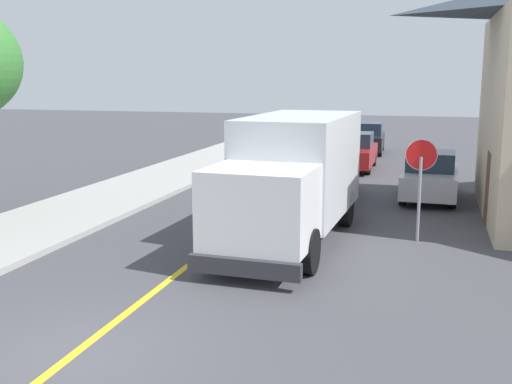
{
  "coord_description": "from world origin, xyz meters",
  "views": [
    {
      "loc": [
        5.11,
        -7.69,
        4.22
      ],
      "look_at": [
        1.06,
        6.64,
        1.4
      ],
      "focal_mm": 43.12,
      "sensor_mm": 36.0,
      "label": 1
    }
  ],
  "objects_px": {
    "parked_car_near": "(326,175)",
    "stop_sign": "(421,170)",
    "parked_car_far": "(367,139)",
    "parked_car_mid": "(354,152)",
    "box_truck": "(293,173)",
    "parked_van_across": "(430,176)"
  },
  "relations": [
    {
      "from": "box_truck",
      "to": "parked_car_far",
      "type": "height_order",
      "value": "box_truck"
    },
    {
      "from": "parked_car_mid",
      "to": "parked_car_far",
      "type": "height_order",
      "value": "same"
    },
    {
      "from": "parked_car_mid",
      "to": "parked_van_across",
      "type": "distance_m",
      "value": 7.07
    },
    {
      "from": "parked_car_mid",
      "to": "parked_van_across",
      "type": "bearing_deg",
      "value": -61.47
    },
    {
      "from": "parked_van_across",
      "to": "stop_sign",
      "type": "relative_size",
      "value": 1.68
    },
    {
      "from": "parked_car_near",
      "to": "parked_van_across",
      "type": "relative_size",
      "value": 1.01
    },
    {
      "from": "parked_car_near",
      "to": "parked_van_across",
      "type": "height_order",
      "value": "same"
    },
    {
      "from": "parked_car_far",
      "to": "stop_sign",
      "type": "xyz_separation_m",
      "value": [
        3.17,
        -18.38,
        1.06
      ]
    },
    {
      "from": "parked_car_far",
      "to": "parked_car_mid",
      "type": "bearing_deg",
      "value": -89.56
    },
    {
      "from": "parked_car_near",
      "to": "box_truck",
      "type": "bearing_deg",
      "value": -89.15
    },
    {
      "from": "parked_car_mid",
      "to": "parked_car_far",
      "type": "bearing_deg",
      "value": 90.44
    },
    {
      "from": "box_truck",
      "to": "parked_car_mid",
      "type": "height_order",
      "value": "box_truck"
    },
    {
      "from": "parked_van_across",
      "to": "stop_sign",
      "type": "bearing_deg",
      "value": -92.54
    },
    {
      "from": "parked_van_across",
      "to": "parked_car_far",
      "type": "bearing_deg",
      "value": 105.29
    },
    {
      "from": "box_truck",
      "to": "parked_car_near",
      "type": "xyz_separation_m",
      "value": [
        -0.09,
        5.87,
        -0.97
      ]
    },
    {
      "from": "parked_car_mid",
      "to": "stop_sign",
      "type": "xyz_separation_m",
      "value": [
        3.12,
        -12.05,
        1.06
      ]
    },
    {
      "from": "box_truck",
      "to": "stop_sign",
      "type": "xyz_separation_m",
      "value": [
        3.14,
        0.82,
        0.09
      ]
    },
    {
      "from": "parked_car_near",
      "to": "stop_sign",
      "type": "relative_size",
      "value": 1.69
    },
    {
      "from": "parked_car_far",
      "to": "parked_car_near",
      "type": "bearing_deg",
      "value": -90.26
    },
    {
      "from": "parked_car_near",
      "to": "parked_van_across",
      "type": "bearing_deg",
      "value": 12.8
    },
    {
      "from": "parked_car_far",
      "to": "box_truck",
      "type": "bearing_deg",
      "value": -89.92
    },
    {
      "from": "parked_car_near",
      "to": "parked_car_far",
      "type": "relative_size",
      "value": 1.0
    }
  ]
}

